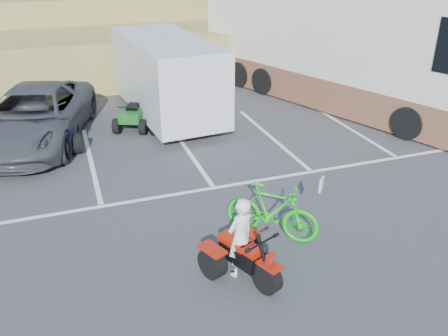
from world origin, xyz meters
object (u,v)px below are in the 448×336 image
object	(u,v)px
cargo_trailer	(167,75)
rider	(240,238)
quad_atv_green	(135,128)
red_trike_atv	(246,277)
quad_atv_blue	(59,148)
grey_pickup	(34,116)
green_dirt_bike	(272,211)
rv_motorhome	(335,54)

from	to	relation	value
cargo_trailer	rider	bearing A→B (deg)	-100.09
cargo_trailer	quad_atv_green	world-z (taller)	cargo_trailer
red_trike_atv	quad_atv_blue	distance (m)	7.86
grey_pickup	quad_atv_blue	distance (m)	1.22
rider	cargo_trailer	world-z (taller)	cargo_trailer
green_dirt_bike	grey_pickup	xyz separation A→B (m)	(-4.49, 6.98, 0.21)
cargo_trailer	grey_pickup	bearing A→B (deg)	-173.40
rv_motorhome	quad_atv_green	xyz separation A→B (m)	(-7.53, -0.55, -1.76)
green_dirt_bike	quad_atv_green	size ratio (longest dim) A/B	1.40
green_dirt_bike	cargo_trailer	world-z (taller)	cargo_trailer
green_dirt_bike	grey_pickup	bearing A→B (deg)	75.07
red_trike_atv	quad_atv_blue	size ratio (longest dim) A/B	0.87
green_dirt_bike	grey_pickup	world-z (taller)	grey_pickup
grey_pickup	quad_atv_blue	size ratio (longest dim) A/B	3.34
red_trike_atv	rv_motorhome	distance (m)	11.23
green_dirt_bike	rv_motorhome	distance (m)	9.74
quad_atv_blue	quad_atv_green	xyz separation A→B (m)	(2.36, 0.84, 0.00)
quad_atv_green	green_dirt_bike	bearing A→B (deg)	-52.53
quad_atv_blue	rv_motorhome	bearing A→B (deg)	7.96
quad_atv_green	quad_atv_blue	bearing A→B (deg)	-135.48
rider	green_dirt_bike	bearing A→B (deg)	-160.91
rider	quad_atv_green	bearing A→B (deg)	-108.54
grey_pickup	quad_atv_green	bearing A→B (deg)	18.08
red_trike_atv	quad_atv_green	bearing A→B (deg)	71.79
rider	green_dirt_bike	xyz separation A→B (m)	(1.03, 0.91, -0.19)
green_dirt_bike	rv_motorhome	size ratio (longest dim) A/B	0.17
rider	grey_pickup	world-z (taller)	grey_pickup
green_dirt_bike	quad_atv_blue	world-z (taller)	green_dirt_bike
quad_atv_green	rider	bearing A→B (deg)	-61.18
rider	cargo_trailer	distance (m)	8.82
green_dirt_bike	rv_motorhome	world-z (taller)	rv_motorhome
green_dirt_bike	quad_atv_blue	distance (m)	7.39
rider	quad_atv_blue	xyz separation A→B (m)	(-2.91, 7.14, -0.77)
quad_atv_blue	quad_atv_green	bearing A→B (deg)	19.57
cargo_trailer	green_dirt_bike	bearing A→B (deg)	-93.17
grey_pickup	quad_atv_blue	world-z (taller)	grey_pickup
rider	quad_atv_blue	size ratio (longest dim) A/B	0.90
rider	green_dirt_bike	distance (m)	1.39
grey_pickup	red_trike_atv	bearing A→B (deg)	-50.12
red_trike_atv	rv_motorhome	world-z (taller)	rv_motorhome
red_trike_atv	rider	world-z (taller)	rider
cargo_trailer	red_trike_atv	bearing A→B (deg)	-99.64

